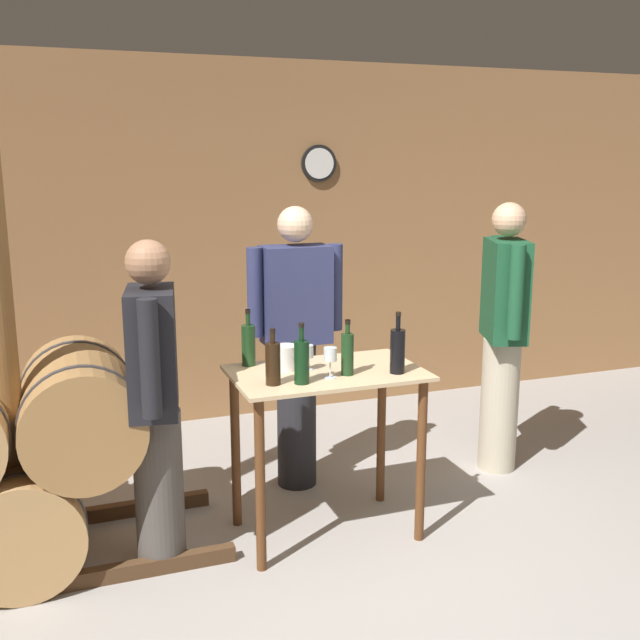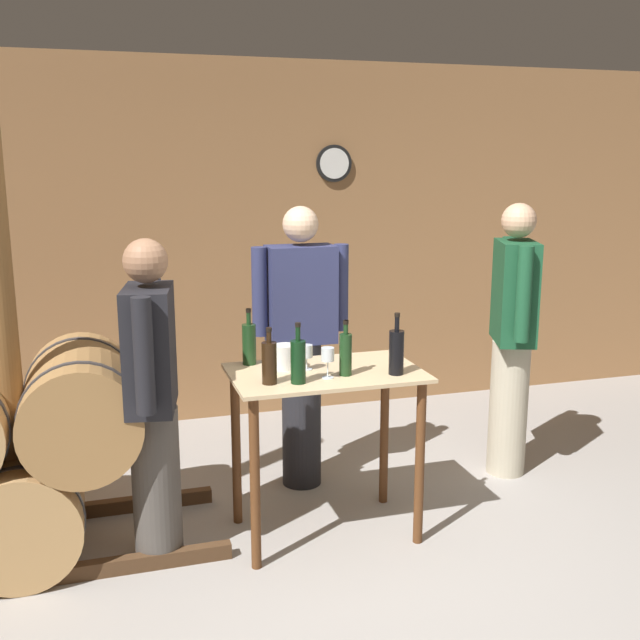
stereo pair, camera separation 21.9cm
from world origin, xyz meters
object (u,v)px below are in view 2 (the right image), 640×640
Objects in this scene: wine_bottle_far_left at (249,343)px; ice_bucket at (285,357)px; wine_bottle_far_right at (396,351)px; person_visitor_with_scarf at (512,334)px; person_visitor_bearded at (152,397)px; wine_glass_near_left at (307,352)px; wine_glass_near_center at (328,356)px; wine_bottle_left at (269,362)px; person_host at (301,341)px; wine_bottle_right at (346,353)px; wine_bottle_center at (298,360)px.

wine_bottle_far_left reaches higher than ice_bucket.
person_visitor_with_scarf is at bearing 29.49° from wine_bottle_far_right.
wine_glass_near_left is at bearing 4.95° from person_visitor_bearded.
person_visitor_with_scarf is (1.70, 0.18, -0.11)m from wine_bottle_far_left.
ice_bucket is at bearing 126.81° from wine_glass_near_center.
wine_bottle_far_left is 0.79m from wine_bottle_far_right.
wine_bottle_far_left is 0.19× the size of person_visitor_bearded.
wine_glass_near_center is at bearing 174.14° from wine_bottle_far_right.
wine_bottle_left is 0.16× the size of person_visitor_with_scarf.
person_host is at bearing 109.42° from wine_bottle_far_right.
wine_bottle_left is 0.86m from person_host.
wine_bottle_right is at bearing 4.11° from wine_bottle_left.
person_visitor_bearded is (-0.96, 0.09, -0.17)m from wine_bottle_right.
wine_bottle_left is 0.30m from wine_glass_near_left.
person_visitor_with_scarf is at bearing 11.81° from ice_bucket.
wine_bottle_far_left reaches higher than wine_glass_near_center.
person_visitor_bearded is (-0.86, 0.11, -0.17)m from wine_glass_near_center.
wine_bottle_left is 1.79× the size of wine_glass_near_center.
person_visitor_with_scarf is (1.44, 0.36, -0.09)m from wine_glass_near_left.
wine_bottle_far_right reaches higher than wine_glass_near_left.
ice_bucket is at bearing 143.30° from wine_bottle_right.
ice_bucket is at bearing 157.76° from wine_glass_near_left.
wine_bottle_far_right is 2.42× the size of wine_glass_near_left.
wine_bottle_left is 2.17× the size of ice_bucket.
wine_glass_near_center is 0.09× the size of person_host.
wine_bottle_left is 0.14m from wine_bottle_center.
person_visitor_with_scarf is (1.30, -0.22, 0.00)m from person_host.
wine_glass_near_left is at bearing 108.72° from wine_glass_near_center.
wine_bottle_left is 0.66m from wine_bottle_far_right.
wine_bottle_far_left is at bearing -134.87° from person_host.
wine_bottle_center is 0.95× the size of wine_bottle_far_right.
wine_glass_near_left is 0.19m from wine_glass_near_center.
wine_glass_near_left is (-0.41, 0.21, -0.03)m from wine_bottle_far_right.
wine_bottle_left is at bearing -175.89° from wine_bottle_right.
wine_bottle_far_left is 1.93× the size of wine_glass_near_center.
wine_bottle_far_right is 1.23m from person_visitor_bearded.
wine_bottle_left is 1.77m from person_visitor_with_scarf.
wine_glass_near_center is 0.28m from ice_bucket.
person_visitor_with_scarf is at bearing 14.25° from wine_glass_near_left.
wine_bottle_right is 2.20× the size of ice_bucket.
wine_bottle_right is at bearing -87.76° from person_host.
person_visitor_with_scarf reaches higher than wine_bottle_left.
wine_bottle_right is 0.18× the size of person_visitor_bearded.
person_visitor_with_scarf is (1.54, 0.32, -0.06)m from ice_bucket.
wine_glass_near_left is (0.10, 0.22, -0.02)m from wine_bottle_center.
ice_bucket is at bearing -168.19° from person_visitor_with_scarf.
wine_bottle_far_right is at bearing -6.75° from person_visitor_bearded.
wine_glass_near_center is at bearing -95.42° from person_host.
wine_bottle_far_right reaches higher than ice_bucket.
wine_bottle_far_left is 2.33× the size of ice_bucket.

